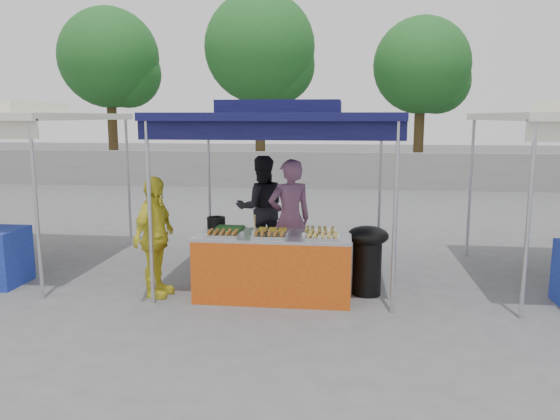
# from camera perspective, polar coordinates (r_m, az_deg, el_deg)

# --- Properties ---
(ground_plane) EXTENTS (80.00, 80.00, 0.00)m
(ground_plane) POSITION_cam_1_polar(r_m,az_deg,el_deg) (7.37, -0.57, -8.86)
(ground_plane) COLOR #58585A
(back_wall) EXTENTS (40.00, 0.25, 1.20)m
(back_wall) POSITION_cam_1_polar(r_m,az_deg,el_deg) (18.04, 3.98, 4.16)
(back_wall) COLOR gray
(back_wall) RESTS_ON ground_plane
(main_canopy) EXTENTS (3.20, 3.20, 2.57)m
(main_canopy) POSITION_cam_1_polar(r_m,az_deg,el_deg) (7.95, 0.32, 9.87)
(main_canopy) COLOR #B8B8BF
(main_canopy) RESTS_ON ground_plane
(tree_0) EXTENTS (3.72, 3.70, 6.36)m
(tree_0) POSITION_cam_1_polar(r_m,az_deg,el_deg) (22.08, -17.00, 14.54)
(tree_0) COLOR #3F3018
(tree_0) RESTS_ON ground_plane
(tree_1) EXTENTS (3.89, 3.89, 6.68)m
(tree_1) POSITION_cam_1_polar(r_m,az_deg,el_deg) (20.05, -1.67, 16.12)
(tree_1) COLOR #3F3018
(tree_1) RESTS_ON ground_plane
(tree_2) EXTENTS (3.45, 3.38, 5.81)m
(tree_2) POSITION_cam_1_polar(r_m,az_deg,el_deg) (20.50, 14.97, 13.97)
(tree_2) COLOR #3F3018
(tree_2) RESTS_ON ground_plane
(vendor_table) EXTENTS (2.00, 0.80, 0.85)m
(vendor_table) POSITION_cam_1_polar(r_m,az_deg,el_deg) (7.15, -0.68, -5.89)
(vendor_table) COLOR #BE4811
(vendor_table) RESTS_ON ground_plane
(food_tray_fl) EXTENTS (0.42, 0.30, 0.07)m
(food_tray_fl) POSITION_cam_1_polar(r_m,az_deg,el_deg) (6.92, -6.01, -2.56)
(food_tray_fl) COLOR silver
(food_tray_fl) RESTS_ON vendor_table
(food_tray_fm) EXTENTS (0.42, 0.30, 0.07)m
(food_tray_fm) POSITION_cam_1_polar(r_m,az_deg,el_deg) (6.81, -1.16, -2.70)
(food_tray_fm) COLOR silver
(food_tray_fm) RESTS_ON vendor_table
(food_tray_fr) EXTENTS (0.42, 0.30, 0.07)m
(food_tray_fr) POSITION_cam_1_polar(r_m,az_deg,el_deg) (6.75, 4.47, -2.84)
(food_tray_fr) COLOR silver
(food_tray_fr) RESTS_ON vendor_table
(food_tray_bl) EXTENTS (0.42, 0.30, 0.07)m
(food_tray_bl) POSITION_cam_1_polar(r_m,az_deg,el_deg) (7.21, -5.26, -2.05)
(food_tray_bl) COLOR silver
(food_tray_bl) RESTS_ON vendor_table
(food_tray_bm) EXTENTS (0.42, 0.30, 0.07)m
(food_tray_bm) POSITION_cam_1_polar(r_m,az_deg,el_deg) (7.09, -0.78, -2.20)
(food_tray_bm) COLOR silver
(food_tray_bm) RESTS_ON vendor_table
(food_tray_br) EXTENTS (0.42, 0.30, 0.07)m
(food_tray_br) POSITION_cam_1_polar(r_m,az_deg,el_deg) (7.06, 4.11, -2.28)
(food_tray_br) COLOR silver
(food_tray_br) RESTS_ON vendor_table
(cooking_pot) EXTENTS (0.25, 0.25, 0.15)m
(cooking_pot) POSITION_cam_1_polar(r_m,az_deg,el_deg) (7.52, -6.68, -1.28)
(cooking_pot) COLOR black
(cooking_pot) RESTS_ON vendor_table
(skewer_cup) EXTENTS (0.08, 0.08, 0.10)m
(skewer_cup) POSITION_cam_1_polar(r_m,az_deg,el_deg) (6.84, -2.73, -2.51)
(skewer_cup) COLOR #B8B8BF
(skewer_cup) RESTS_ON vendor_table
(wok_burner) EXTENTS (0.55, 0.55, 0.93)m
(wok_burner) POSITION_cam_1_polar(r_m,az_deg,el_deg) (7.35, 9.10, -4.56)
(wok_burner) COLOR black
(wok_burner) RESTS_ON ground_plane
(crate_left) EXTENTS (0.46, 0.32, 0.28)m
(crate_left) POSITION_cam_1_polar(r_m,az_deg,el_deg) (7.87, -2.62, -6.60)
(crate_left) COLOR #13249F
(crate_left) RESTS_ON ground_plane
(crate_right) EXTENTS (0.46, 0.32, 0.28)m
(crate_right) POSITION_cam_1_polar(r_m,az_deg,el_deg) (7.87, 1.85, -6.61)
(crate_right) COLOR #13249F
(crate_right) RESTS_ON ground_plane
(crate_stacked) EXTENTS (0.45, 0.31, 0.27)m
(crate_stacked) POSITION_cam_1_polar(r_m,az_deg,el_deg) (7.80, 1.86, -4.70)
(crate_stacked) COLOR #13249F
(crate_stacked) RESTS_ON crate_right
(vendor_woman) EXTENTS (0.75, 0.64, 1.75)m
(vendor_woman) POSITION_cam_1_polar(r_m,az_deg,el_deg) (7.94, 1.03, -0.96)
(vendor_woman) COLOR #865576
(vendor_woman) RESTS_ON ground_plane
(helper_man) EXTENTS (1.00, 0.89, 1.73)m
(helper_man) POSITION_cam_1_polar(r_m,az_deg,el_deg) (8.99, -1.96, 0.21)
(helper_man) COLOR black
(helper_man) RESTS_ON ground_plane
(customer_person) EXTENTS (0.54, 0.98, 1.59)m
(customer_person) POSITION_cam_1_polar(r_m,az_deg,el_deg) (7.33, -12.97, -2.77)
(customer_person) COLOR yellow
(customer_person) RESTS_ON ground_plane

